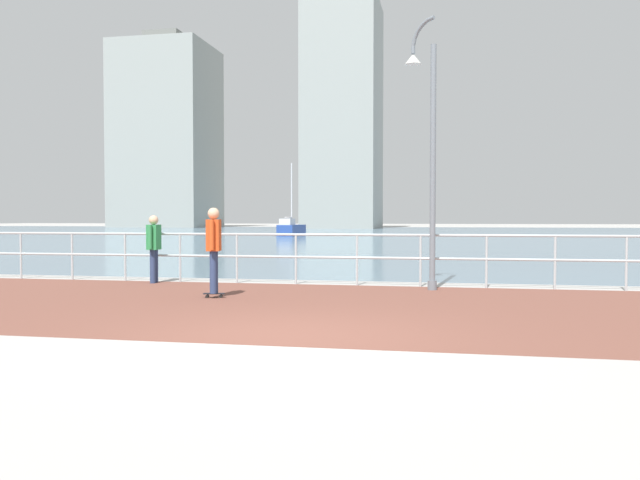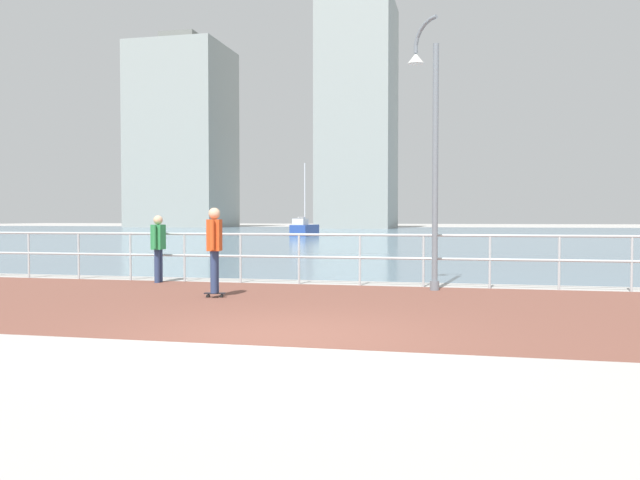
{
  "view_description": "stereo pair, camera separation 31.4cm",
  "coord_description": "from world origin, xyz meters",
  "px_view_note": "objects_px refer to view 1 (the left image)",
  "views": [
    {
      "loc": [
        2.02,
        -8.03,
        1.52
      ],
      "look_at": [
        -0.34,
        3.82,
        1.1
      ],
      "focal_mm": 36.71,
      "sensor_mm": 36.0,
      "label": 1
    },
    {
      "loc": [
        2.32,
        -7.97,
        1.52
      ],
      "look_at": [
        -0.34,
        3.82,
        1.1
      ],
      "focal_mm": 36.71,
      "sensor_mm": 36.0,
      "label": 2
    }
  ],
  "objects_px": {
    "lamppost": "(427,140)",
    "bystander": "(154,244)",
    "skateboarder": "(214,244)",
    "sailboat_ivory": "(291,229)"
  },
  "relations": [
    {
      "from": "lamppost",
      "to": "sailboat_ivory",
      "type": "bearing_deg",
      "value": 107.8
    },
    {
      "from": "lamppost",
      "to": "skateboarder",
      "type": "height_order",
      "value": "lamppost"
    },
    {
      "from": "lamppost",
      "to": "skateboarder",
      "type": "bearing_deg",
      "value": -150.13
    },
    {
      "from": "bystander",
      "to": "lamppost",
      "type": "bearing_deg",
      "value": -1.44
    },
    {
      "from": "skateboarder",
      "to": "lamppost",
      "type": "bearing_deg",
      "value": 29.87
    },
    {
      "from": "lamppost",
      "to": "bystander",
      "type": "bearing_deg",
      "value": 178.56
    },
    {
      "from": "lamppost",
      "to": "sailboat_ivory",
      "type": "distance_m",
      "value": 40.46
    },
    {
      "from": "skateboarder",
      "to": "sailboat_ivory",
      "type": "relative_size",
      "value": 0.28
    },
    {
      "from": "skateboarder",
      "to": "bystander",
      "type": "distance_m",
      "value": 3.35
    },
    {
      "from": "skateboarder",
      "to": "bystander",
      "type": "xyz_separation_m",
      "value": [
        -2.35,
        2.39,
        -0.11
      ]
    }
  ]
}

